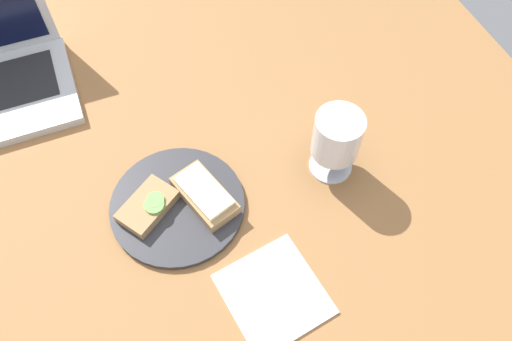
% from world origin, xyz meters
% --- Properties ---
extents(wooden_table, '(1.40, 1.40, 0.03)m').
position_xyz_m(wooden_table, '(0.00, 0.00, 0.01)').
color(wooden_table, '#9E6B3D').
rests_on(wooden_table, ground).
extents(plate, '(0.23, 0.23, 0.01)m').
position_xyz_m(plate, '(-0.04, -0.07, 0.04)').
color(plate, '#333338').
rests_on(plate, wooden_table).
extents(sandwich_with_cucumber, '(0.11, 0.10, 0.02)m').
position_xyz_m(sandwich_with_cucumber, '(-0.09, -0.06, 0.05)').
color(sandwich_with_cucumber, '#A88456').
rests_on(sandwich_with_cucumber, plate).
extents(sandwich_with_cheese, '(0.09, 0.13, 0.03)m').
position_xyz_m(sandwich_with_cheese, '(0.01, -0.07, 0.05)').
color(sandwich_with_cheese, '#A88456').
rests_on(sandwich_with_cheese, plate).
extents(wine_glass, '(0.08, 0.08, 0.13)m').
position_xyz_m(wine_glass, '(0.24, -0.09, 0.12)').
color(wine_glass, white).
rests_on(wine_glass, wooden_table).
extents(napkin, '(0.16, 0.17, 0.00)m').
position_xyz_m(napkin, '(0.05, -0.26, 0.03)').
color(napkin, white).
rests_on(napkin, wooden_table).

